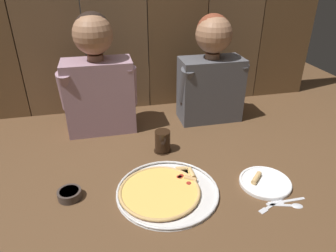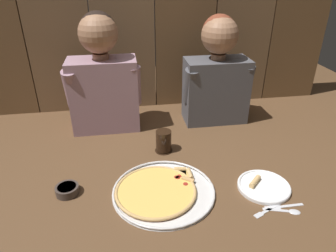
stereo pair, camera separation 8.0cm
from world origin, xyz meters
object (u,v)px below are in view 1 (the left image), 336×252
dinner_plate (265,182)px  pizza_tray (165,191)px  drinking_glass (163,141)px  dipping_bowl (70,194)px  diner_right (211,71)px  diner_left (98,77)px

dinner_plate → pizza_tray: bearing=174.8°
pizza_tray → dinner_plate: bearing=-5.2°
drinking_glass → dipping_bowl: bearing=-149.2°
pizza_tray → drinking_glass: (0.06, 0.31, 0.04)m
dinner_plate → diner_right: 0.71m
pizza_tray → diner_right: 0.78m
pizza_tray → diner_right: bearing=56.7°
diner_left → diner_right: (0.62, 0.00, -0.01)m
dinner_plate → dipping_bowl: same height
dipping_bowl → drinking_glass: bearing=30.8°
diner_right → pizza_tray: bearing=-123.3°
dinner_plate → dipping_bowl: bearing=173.4°
pizza_tray → dipping_bowl: bearing=171.9°
dipping_bowl → diner_right: bearing=35.7°
dinner_plate → diner_right: bearing=92.1°
diner_left → dipping_bowl: bearing=-105.2°
dinner_plate → drinking_glass: bearing=136.5°
dipping_bowl → diner_left: diner_left is taller
diner_left → diner_right: bearing=0.0°
pizza_tray → drinking_glass: bearing=79.6°
diner_left → pizza_tray: bearing=-70.0°
drinking_glass → dipping_bowl: 0.50m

